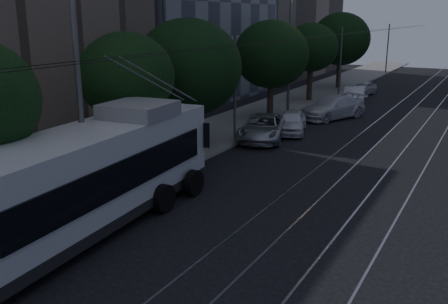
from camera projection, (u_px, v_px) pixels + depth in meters
ground at (235, 225)px, 17.02m from camera, size 120.00×120.00×0.00m
sidewalk at (271, 110)px, 37.38m from camera, size 5.00×90.00×0.15m
tram_rails at (411, 125)px, 32.72m from camera, size 4.52×90.00×0.02m
overhead_wires at (305, 66)px, 35.30m from camera, size 2.23×90.00×6.00m
trolleybus at (84, 180)px, 16.13m from camera, size 3.72×13.03×5.63m
pickup_silver at (263, 127)px, 28.65m from camera, size 3.63×5.59×1.43m
car_white_a at (292, 122)px, 30.28m from camera, size 2.73×4.35×1.38m
car_white_b at (332, 107)px, 34.61m from camera, size 4.16×5.82×1.57m
car_white_c at (354, 97)px, 39.42m from camera, size 2.54×4.72×1.48m
car_white_d at (363, 88)px, 44.93m from camera, size 2.01×3.74×1.21m
tree_1 at (126, 77)px, 20.95m from camera, size 4.09×4.09×6.31m
tree_2 at (188, 68)px, 25.90m from camera, size 5.61×5.61×6.84m
tree_3 at (271, 55)px, 33.70m from camera, size 5.09×5.09×6.69m
tree_4 at (311, 48)px, 40.44m from camera, size 4.35×4.35×6.40m
tree_5 at (341, 39)px, 47.66m from camera, size 5.54×5.54×7.28m
streetlamp_near at (85, 49)px, 16.45m from camera, size 2.35×0.44×9.66m
streetlamp_far at (296, 35)px, 34.16m from camera, size 2.27×0.44×9.29m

